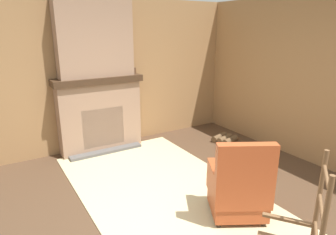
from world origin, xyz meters
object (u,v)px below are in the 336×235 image
(armchair, at_px, (239,189))
(oil_lamp_vase, at_px, (83,72))
(decorative_plate_on_mantel, at_px, (99,70))
(firewood_stack, at_px, (225,139))
(storage_case, at_px, (129,71))

(armchair, distance_m, oil_lamp_vase, 3.21)
(armchair, xyz_separation_m, oil_lamp_vase, (-2.89, -0.89, 1.07))
(decorative_plate_on_mantel, bearing_deg, armchair, 11.67)
(firewood_stack, distance_m, decorative_plate_on_mantel, 2.73)
(armchair, height_order, decorative_plate_on_mantel, decorative_plate_on_mantel)
(armchair, bearing_deg, storage_case, 30.33)
(firewood_stack, height_order, oil_lamp_vase, oil_lamp_vase)
(firewood_stack, bearing_deg, oil_lamp_vase, -111.63)
(armchair, relative_size, storage_case, 4.57)
(oil_lamp_vase, bearing_deg, storage_case, 89.99)
(storage_case, bearing_deg, oil_lamp_vase, -90.01)
(oil_lamp_vase, height_order, decorative_plate_on_mantel, oil_lamp_vase)
(storage_case, bearing_deg, armchair, 0.81)
(firewood_stack, distance_m, storage_case, 2.28)
(firewood_stack, bearing_deg, decorative_plate_on_mantel, -114.69)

